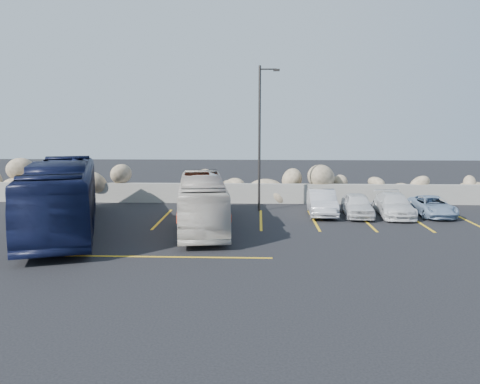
{
  "coord_description": "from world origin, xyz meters",
  "views": [
    {
      "loc": [
        2.48,
        -16.52,
        5.0
      ],
      "look_at": [
        1.65,
        4.0,
        1.89
      ],
      "focal_mm": 35.0,
      "sensor_mm": 36.0,
      "label": 1
    }
  ],
  "objects_px": {
    "car_b": "(322,202)",
    "lamppost": "(260,134)",
    "tour_coach": "(62,196)",
    "car_a": "(357,205)",
    "vintage_bus": "(202,202)",
    "car_c": "(394,205)",
    "car_d": "(432,206)"
  },
  "relations": [
    {
      "from": "car_b",
      "to": "lamppost",
      "type": "bearing_deg",
      "value": 165.52
    },
    {
      "from": "tour_coach",
      "to": "car_b",
      "type": "xyz_separation_m",
      "value": [
        12.44,
        4.21,
        -0.94
      ]
    },
    {
      "from": "car_a",
      "to": "car_b",
      "type": "relative_size",
      "value": 0.89
    },
    {
      "from": "lamppost",
      "to": "tour_coach",
      "type": "height_order",
      "value": "lamppost"
    },
    {
      "from": "vintage_bus",
      "to": "tour_coach",
      "type": "distance_m",
      "value": 6.42
    },
    {
      "from": "lamppost",
      "to": "car_a",
      "type": "xyz_separation_m",
      "value": [
        5.17,
        -1.35,
        -3.68
      ]
    },
    {
      "from": "car_b",
      "to": "car_c",
      "type": "relative_size",
      "value": 0.98
    },
    {
      "from": "tour_coach",
      "to": "car_a",
      "type": "bearing_deg",
      "value": -3.46
    },
    {
      "from": "car_a",
      "to": "car_c",
      "type": "relative_size",
      "value": 0.87
    },
    {
      "from": "car_a",
      "to": "car_b",
      "type": "distance_m",
      "value": 1.86
    },
    {
      "from": "tour_coach",
      "to": "car_d",
      "type": "xyz_separation_m",
      "value": [
        18.31,
        4.2,
        -1.09
      ]
    },
    {
      "from": "lamppost",
      "to": "car_d",
      "type": "distance_m",
      "value": 10.02
    },
    {
      "from": "car_b",
      "to": "car_d",
      "type": "xyz_separation_m",
      "value": [
        5.88,
        -0.02,
        -0.15
      ]
    },
    {
      "from": "car_c",
      "to": "car_d",
      "type": "height_order",
      "value": "car_c"
    },
    {
      "from": "lamppost",
      "to": "car_b",
      "type": "xyz_separation_m",
      "value": [
        3.34,
        -0.99,
        -3.63
      ]
    },
    {
      "from": "vintage_bus",
      "to": "lamppost",
      "type": "bearing_deg",
      "value": 49.34
    },
    {
      "from": "car_c",
      "to": "vintage_bus",
      "type": "bearing_deg",
      "value": -159.61
    },
    {
      "from": "car_a",
      "to": "car_d",
      "type": "height_order",
      "value": "car_a"
    },
    {
      "from": "vintage_bus",
      "to": "tour_coach",
      "type": "height_order",
      "value": "tour_coach"
    },
    {
      "from": "tour_coach",
      "to": "car_b",
      "type": "relative_size",
      "value": 2.86
    },
    {
      "from": "vintage_bus",
      "to": "tour_coach",
      "type": "relative_size",
      "value": 0.76
    },
    {
      "from": "car_b",
      "to": "tour_coach",
      "type": "bearing_deg",
      "value": -159.24
    },
    {
      "from": "car_b",
      "to": "car_d",
      "type": "bearing_deg",
      "value": 1.88
    },
    {
      "from": "car_b",
      "to": "car_a",
      "type": "bearing_deg",
      "value": -9.01
    },
    {
      "from": "car_d",
      "to": "lamppost",
      "type": "bearing_deg",
      "value": 172.95
    },
    {
      "from": "car_b",
      "to": "vintage_bus",
      "type": "bearing_deg",
      "value": -149.63
    },
    {
      "from": "lamppost",
      "to": "car_b",
      "type": "distance_m",
      "value": 5.03
    },
    {
      "from": "lamppost",
      "to": "car_b",
      "type": "height_order",
      "value": "lamppost"
    },
    {
      "from": "car_c",
      "to": "car_a",
      "type": "bearing_deg",
      "value": -172.33
    },
    {
      "from": "lamppost",
      "to": "car_a",
      "type": "height_order",
      "value": "lamppost"
    },
    {
      "from": "car_c",
      "to": "tour_coach",
      "type": "bearing_deg",
      "value": -163.06
    },
    {
      "from": "lamppost",
      "to": "vintage_bus",
      "type": "xyz_separation_m",
      "value": [
        -2.75,
        -4.28,
        -3.07
      ]
    }
  ]
}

